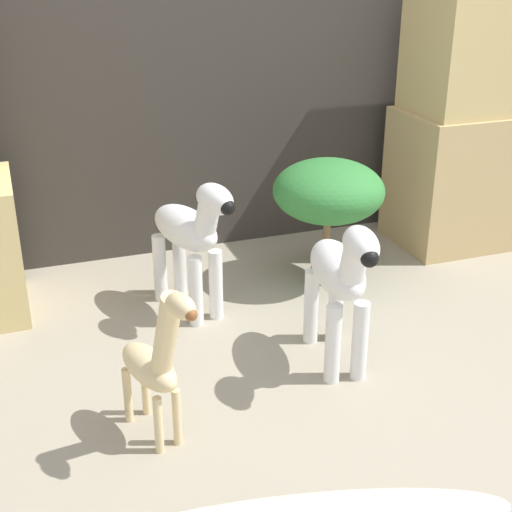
{
  "coord_description": "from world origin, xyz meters",
  "views": [
    {
      "loc": [
        -0.89,
        -1.58,
        1.39
      ],
      "look_at": [
        -0.07,
        0.71,
        0.32
      ],
      "focal_mm": 50.0,
      "sensor_mm": 36.0,
      "label": 1
    }
  ],
  "objects": [
    {
      "name": "wall_back",
      "position": [
        0.0,
        1.64,
        1.1
      ],
      "size": [
        6.4,
        0.08,
        2.2
      ],
      "color": "#38332D",
      "rests_on": "ground_plane"
    },
    {
      "name": "potted_palm_front",
      "position": [
        0.38,
        1.04,
        0.41
      ],
      "size": [
        0.48,
        0.48,
        0.55
      ],
      "color": "black",
      "rests_on": "ground_plane"
    },
    {
      "name": "zebra_right",
      "position": [
        0.12,
        0.38,
        0.35
      ],
      "size": [
        0.21,
        0.53,
        0.59
      ],
      "color": "white",
      "rests_on": "ground_plane"
    },
    {
      "name": "zebra_left",
      "position": [
        -0.25,
        0.95,
        0.35
      ],
      "size": [
        0.28,
        0.52,
        0.59
      ],
      "color": "white",
      "rests_on": "ground_plane"
    },
    {
      "name": "ground_plane",
      "position": [
        0.0,
        0.0,
        0.0
      ],
      "size": [
        14.0,
        14.0,
        0.0
      ],
      "primitive_type": "plane",
      "color": "#9E937F"
    },
    {
      "name": "giraffe_figurine",
      "position": [
        -0.57,
        0.19,
        0.28
      ],
      "size": [
        0.2,
        0.4,
        0.56
      ],
      "color": "beige",
      "rests_on": "ground_plane"
    },
    {
      "name": "rock_pillar_right",
      "position": [
        1.26,
        1.25,
        0.58
      ],
      "size": [
        0.74,
        0.47,
        1.21
      ],
      "color": "tan",
      "rests_on": "ground_plane"
    }
  ]
}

